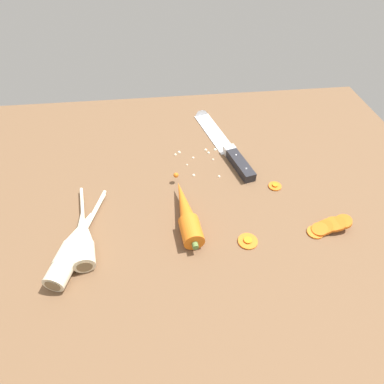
% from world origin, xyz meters
% --- Properties ---
extents(ground_plane, '(1.20, 0.90, 0.04)m').
position_xyz_m(ground_plane, '(0.00, 0.00, -0.02)').
color(ground_plane, brown).
extents(chefs_knife, '(0.12, 0.34, 0.04)m').
position_xyz_m(chefs_knife, '(0.10, 0.18, 0.01)').
color(chefs_knife, silver).
rests_on(chefs_knife, ground_plane).
extents(whole_carrot, '(0.06, 0.22, 0.04)m').
position_xyz_m(whole_carrot, '(-0.02, -0.09, 0.02)').
color(whole_carrot, orange).
rests_on(whole_carrot, ground_plane).
extents(parsnip_front, '(0.06, 0.22, 0.04)m').
position_xyz_m(parsnip_front, '(-0.23, -0.12, 0.02)').
color(parsnip_front, beige).
rests_on(parsnip_front, ground_plane).
extents(parsnip_mid_left, '(0.09, 0.23, 0.04)m').
position_xyz_m(parsnip_mid_left, '(-0.24, -0.15, 0.02)').
color(parsnip_mid_left, beige).
rests_on(parsnip_mid_left, ground_plane).
extents(parsnip_mid_right, '(0.08, 0.21, 0.04)m').
position_xyz_m(parsnip_mid_right, '(-0.24, -0.13, 0.02)').
color(parsnip_mid_right, beige).
rests_on(parsnip_mid_right, ground_plane).
extents(carrot_slice_stack, '(0.09, 0.04, 0.03)m').
position_xyz_m(carrot_slice_stack, '(0.27, -0.15, 0.01)').
color(carrot_slice_stack, orange).
rests_on(carrot_slice_stack, ground_plane).
extents(carrot_slice_stray_near, '(0.04, 0.04, 0.01)m').
position_xyz_m(carrot_slice_stray_near, '(0.10, -0.16, 0.00)').
color(carrot_slice_stray_near, orange).
rests_on(carrot_slice_stray_near, ground_plane).
extents(carrot_slice_stray_mid, '(0.03, 0.03, 0.01)m').
position_xyz_m(carrot_slice_stray_mid, '(0.20, -0.01, 0.00)').
color(carrot_slice_stray_mid, orange).
rests_on(carrot_slice_stray_mid, ground_plane).
extents(mince_crumbs, '(0.11, 0.12, 0.01)m').
position_xyz_m(mince_crumbs, '(0.04, 0.12, 0.00)').
color(mince_crumbs, beige).
rests_on(mince_crumbs, ground_plane).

